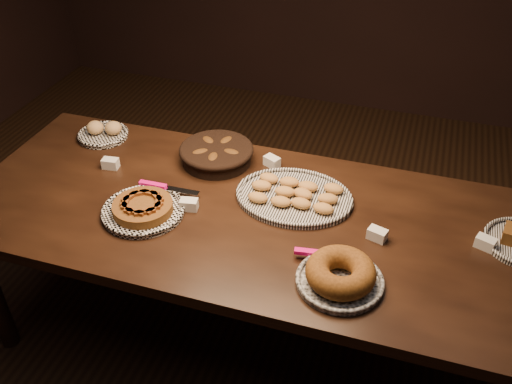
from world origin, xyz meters
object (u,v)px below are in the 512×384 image
(apple_tart_plate, at_px, (143,209))
(madeleine_platter, at_px, (294,195))
(buffet_table, at_px, (252,227))
(bundt_cake_plate, at_px, (340,275))

(apple_tart_plate, bearing_deg, madeleine_platter, 8.02)
(buffet_table, height_order, madeleine_platter, madeleine_platter)
(buffet_table, bearing_deg, apple_tart_plate, -162.14)
(apple_tart_plate, distance_m, bundt_cake_plate, 0.83)
(apple_tart_plate, relative_size, bundt_cake_plate, 1.01)
(bundt_cake_plate, bearing_deg, apple_tart_plate, 161.64)
(madeleine_platter, xyz_separation_m, bundt_cake_plate, (0.27, -0.42, 0.02))
(apple_tart_plate, xyz_separation_m, madeleine_platter, (0.55, 0.27, -0.00))
(buffet_table, bearing_deg, madeleine_platter, 45.74)
(buffet_table, height_order, bundt_cake_plate, bundt_cake_plate)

